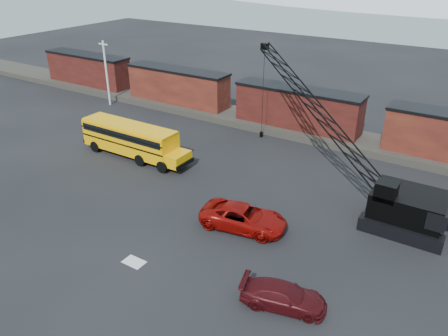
{
  "coord_description": "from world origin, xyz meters",
  "views": [
    {
      "loc": [
        17.09,
        -19.55,
        17.54
      ],
      "look_at": [
        1.37,
        5.23,
        3.0
      ],
      "focal_mm": 35.0,
      "sensor_mm": 36.0,
      "label": 1
    }
  ],
  "objects_px": {
    "crawler_crane": "(317,109)",
    "maroon_suv": "(283,296)",
    "red_pickup": "(244,217)",
    "school_bus": "(133,139)"
  },
  "relations": [
    {
      "from": "red_pickup",
      "to": "maroon_suv",
      "type": "height_order",
      "value": "red_pickup"
    },
    {
      "from": "school_bus",
      "to": "maroon_suv",
      "type": "height_order",
      "value": "school_bus"
    },
    {
      "from": "red_pickup",
      "to": "maroon_suv",
      "type": "relative_size",
      "value": 1.29
    },
    {
      "from": "crawler_crane",
      "to": "maroon_suv",
      "type": "bearing_deg",
      "value": -72.83
    },
    {
      "from": "school_bus",
      "to": "maroon_suv",
      "type": "xyz_separation_m",
      "value": [
        20.51,
        -10.24,
        -1.11
      ]
    },
    {
      "from": "school_bus",
      "to": "crawler_crane",
      "type": "distance_m",
      "value": 17.1
    },
    {
      "from": "maroon_suv",
      "to": "red_pickup",
      "type": "bearing_deg",
      "value": 31.5
    },
    {
      "from": "crawler_crane",
      "to": "school_bus",
      "type": "bearing_deg",
      "value": -158.8
    },
    {
      "from": "maroon_suv",
      "to": "school_bus",
      "type": "bearing_deg",
      "value": 48.82
    },
    {
      "from": "maroon_suv",
      "to": "crawler_crane",
      "type": "bearing_deg",
      "value": 2.52
    }
  ]
}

